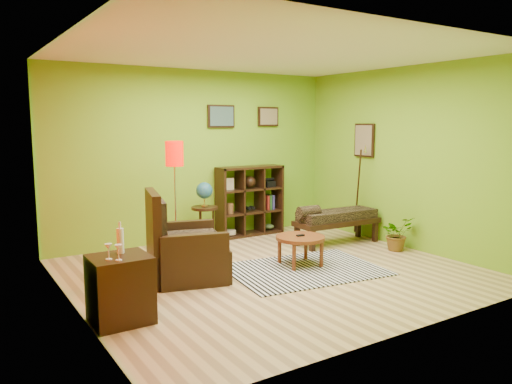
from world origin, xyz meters
TOP-DOWN VIEW (x-y plane):
  - ground at (0.00, 0.00)m, footprint 5.00×5.00m
  - room_shell at (-0.09, 0.01)m, footprint 5.04×4.54m
  - zebra_rug at (0.40, -0.16)m, footprint 2.15×1.67m
  - coffee_table at (0.48, 0.05)m, footprint 0.67×0.67m
  - armchair at (-1.12, 0.37)m, footprint 1.12×1.11m
  - side_cabinet at (-2.20, -0.56)m, footprint 0.56×0.51m
  - floor_lamp at (-0.85, 1.18)m, footprint 0.25×0.25m
  - globe_table at (-0.11, 1.76)m, footprint 0.42×0.42m
  - cube_shelf at (0.91, 2.03)m, footprint 1.20×0.35m
  - bench at (1.70, 0.73)m, footprint 1.48×0.58m
  - potted_plant at (2.23, -0.09)m, footprint 0.51×0.56m

SIDE VIEW (x-z plane):
  - ground at x=0.00m, z-range 0.00..0.00m
  - zebra_rug at x=0.40m, z-range 0.00..0.01m
  - potted_plant at x=2.23m, z-range 0.00..0.41m
  - side_cabinet at x=-2.20m, z-range -0.15..0.83m
  - armchair at x=-1.12m, z-range -0.22..0.90m
  - coffee_table at x=0.48m, z-range 0.14..0.57m
  - bench at x=1.70m, z-range 0.09..0.76m
  - cube_shelf at x=0.91m, z-range 0.00..1.20m
  - globe_table at x=-0.11m, z-range 0.26..1.28m
  - floor_lamp at x=-0.85m, z-range 0.52..2.22m
  - room_shell at x=-0.09m, z-range 0.39..3.21m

